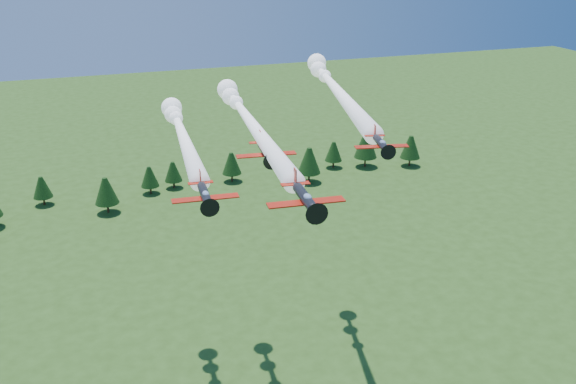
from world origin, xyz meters
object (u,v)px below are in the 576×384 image
object	(u,v)px
plane_left	(181,132)
plane_right	(334,87)
plane_lead	(249,120)
plane_slot	(266,151)

from	to	relation	value
plane_left	plane_right	distance (m)	27.08
plane_lead	plane_right	size ratio (longest dim) A/B	1.06
plane_lead	plane_left	xyz separation A→B (m)	(-9.51, 5.56, -2.59)
plane_right	plane_slot	bearing A→B (deg)	-119.61
plane_left	plane_slot	bearing A→B (deg)	-62.96
plane_lead	plane_slot	xyz separation A→B (m)	(-1.49, -13.56, -0.70)
plane_lead	plane_slot	world-z (taller)	plane_lead
plane_right	plane_left	bearing A→B (deg)	-164.34
plane_slot	plane_left	bearing A→B (deg)	118.96
plane_right	plane_lead	bearing A→B (deg)	-145.06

